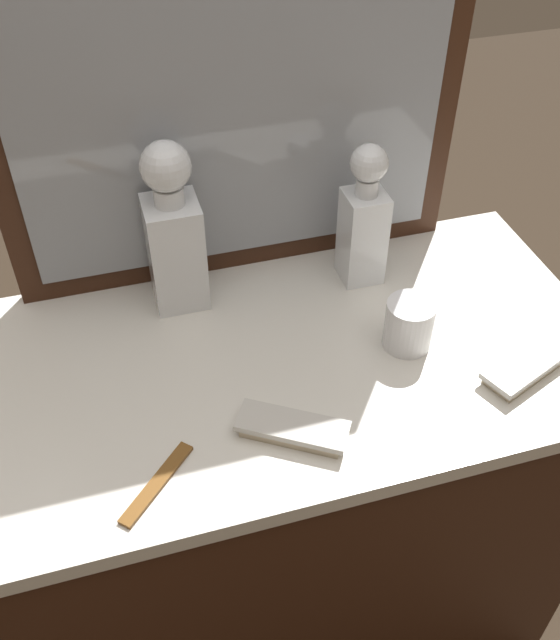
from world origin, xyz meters
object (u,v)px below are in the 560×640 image
crystal_tumbler_left (409,326)px  tortoiseshell_comb (157,483)px  crystal_decanter_front (175,242)px  crystal_decanter_rear (363,228)px  silver_brush_right (524,368)px  silver_brush_left (292,429)px

crystal_tumbler_left → tortoiseshell_comb: crystal_tumbler_left is taller
crystal_decanter_front → crystal_decanter_rear: crystal_decanter_front is taller
silver_brush_right → tortoiseshell_comb: silver_brush_right is taller
crystal_tumbler_left → crystal_decanter_rear: bearing=93.2°
crystal_decanter_front → silver_brush_left: 0.37m
crystal_decanter_rear → silver_brush_left: (-0.22, -0.32, -0.09)m
crystal_decanter_front → silver_brush_left: (0.10, -0.34, -0.11)m
tortoiseshell_comb → crystal_decanter_rear: bearing=39.3°
crystal_tumbler_left → silver_brush_left: 0.27m
crystal_decanter_front → crystal_decanter_rear: 0.32m
silver_brush_left → crystal_decanter_rear: bearing=54.8°
crystal_decanter_front → silver_brush_left: size_ratio=1.82×
crystal_decanter_rear → silver_brush_right: size_ratio=1.64×
crystal_decanter_rear → crystal_decanter_front: bearing=175.1°
crystal_decanter_rear → crystal_tumbler_left: 0.20m
silver_brush_right → crystal_tumbler_left: bearing=142.4°
crystal_decanter_rear → silver_brush_right: (0.16, -0.30, -0.09)m
silver_brush_left → crystal_decanter_front: bearing=105.9°
silver_brush_right → silver_brush_left: 0.38m
silver_brush_right → tortoiseshell_comb: bearing=-175.5°
crystal_tumbler_left → silver_brush_right: (0.15, -0.11, -0.02)m
crystal_decanter_rear → silver_brush_left: 0.40m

